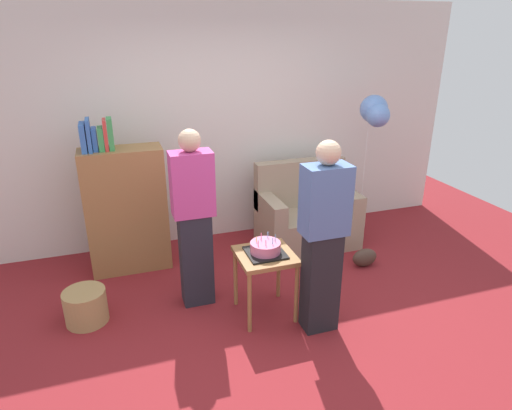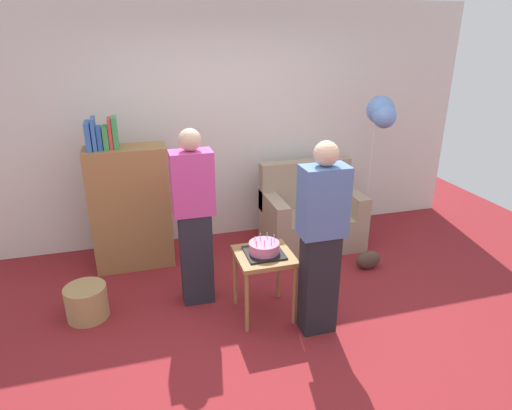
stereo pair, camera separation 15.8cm
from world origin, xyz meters
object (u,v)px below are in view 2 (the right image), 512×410
bookshelf (130,206)px  birthday_cake (264,249)px  person_blowing_candles (194,218)px  person_holding_cake (321,240)px  side_table (264,263)px  wicker_basket (87,302)px  couch (310,216)px  handbag (368,260)px  balloon_bunch (382,112)px

bookshelf → birthday_cake: 1.64m
person_blowing_candles → person_holding_cake: same height
side_table → wicker_basket: side_table is taller
person_holding_cake → birthday_cake: bearing=-15.8°
couch → handbag: couch is taller
bookshelf → handbag: bearing=-18.3°
couch → wicker_basket: 2.59m
side_table → person_holding_cake: size_ratio=0.37×
person_blowing_candles → balloon_bunch: size_ratio=0.95×
bookshelf → couch: bearing=-1.2°
couch → bookshelf: (-2.01, 0.04, 0.34)m
bookshelf → balloon_bunch: size_ratio=0.94×
bookshelf → balloon_bunch: (2.73, -0.18, 0.86)m
couch → person_holding_cake: (-0.57, -1.53, 0.49)m
handbag → birthday_cake: bearing=-160.6°
side_table → birthday_cake: birthday_cake is taller
birthday_cake → person_holding_cake: bearing=-41.8°
birthday_cake → person_blowing_candles: (-0.53, 0.38, 0.18)m
person_blowing_candles → wicker_basket: (-0.98, -0.01, -0.68)m
bookshelf → person_holding_cake: (1.44, -1.57, 0.15)m
couch → side_table: bearing=-128.0°
birthday_cake → balloon_bunch: size_ratio=0.19×
handbag → balloon_bunch: (0.36, 0.61, 1.44)m
person_holding_cake → balloon_bunch: balloon_bunch is taller
person_blowing_candles → person_holding_cake: (0.90, -0.71, 0.00)m
couch → person_blowing_candles: 1.75m
birthday_cake → wicker_basket: bearing=166.1°
birthday_cake → handbag: 1.48m
side_table → balloon_bunch: 2.23m
birthday_cake → person_holding_cake: 0.53m
person_blowing_candles → balloon_bunch: (2.19, 0.68, 0.71)m
bookshelf → birthday_cake: (1.07, -1.24, -0.03)m
couch → person_blowing_candles: (-1.47, -0.82, 0.49)m
wicker_basket → side_table: bearing=-13.9°
side_table → birthday_cake: 0.14m
side_table → handbag: 1.44m
wicker_basket → couch: bearing=18.6°
side_table → handbag: bearing=19.4°
side_table → person_blowing_candles: 0.73m
person_holding_cake → handbag: size_ratio=5.82×
side_table → birthday_cake: size_ratio=1.87×
couch → birthday_cake: (-0.94, -1.20, 0.31)m
bookshelf → side_table: bookshelf is taller
side_table → balloon_bunch: size_ratio=0.35×
couch → birthday_cake: size_ratio=3.44×
birthday_cake → handbag: birthday_cake is taller
side_table → couch: bearing=52.0°
wicker_basket → balloon_bunch: bearing=12.3°
bookshelf → person_blowing_candles: size_ratio=0.98×
person_holding_cake → wicker_basket: 2.12m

